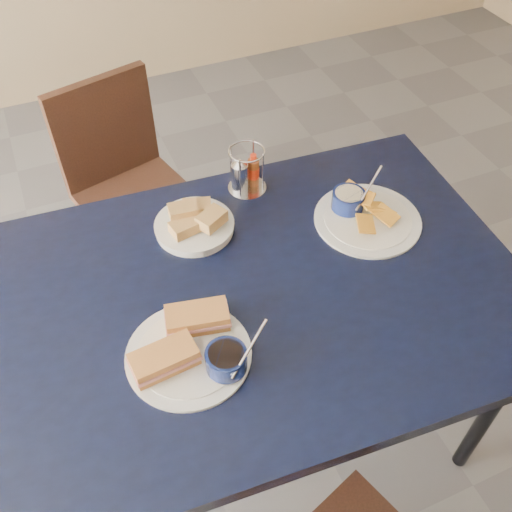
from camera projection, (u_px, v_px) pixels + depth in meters
name	position (u px, v px, depth m)	size (l,w,h in m)	color
ground	(217.00, 488.00, 1.80)	(6.00, 6.00, 0.00)	#57575C
dining_table	(251.00, 305.00, 1.42)	(1.40, 0.98, 0.75)	black
chair_far	(128.00, 172.00, 2.13)	(0.46, 0.46, 0.81)	black
sandwich_plate	(192.00, 347.00, 1.24)	(0.30, 0.28, 0.12)	white
plantain_plate	(362.00, 212.00, 1.54)	(0.29, 0.29, 0.12)	white
bread_basket	(194.00, 223.00, 1.50)	(0.21, 0.21, 0.07)	white
condiment_caddy	(245.00, 173.00, 1.59)	(0.11, 0.11, 0.14)	silver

